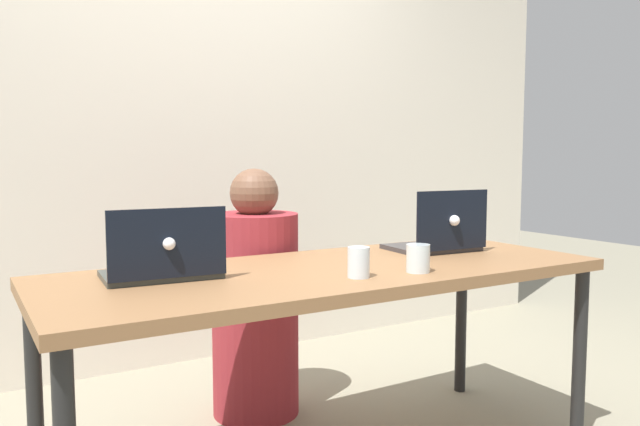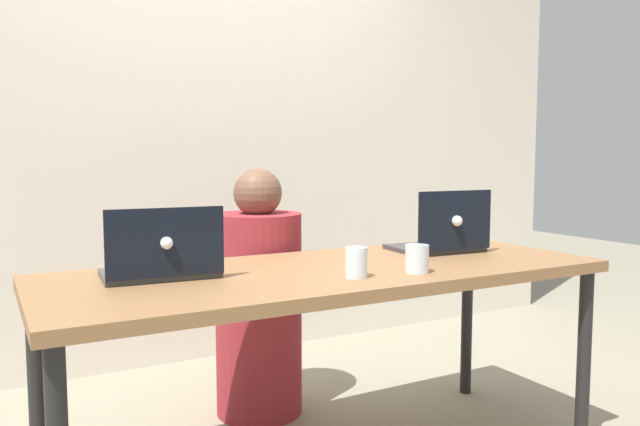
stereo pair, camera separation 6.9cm
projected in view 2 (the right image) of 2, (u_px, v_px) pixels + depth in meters
back_wall at (197, 119)px, 3.31m from camera, size 4.96×0.10×2.58m
desk at (330, 284)px, 2.12m from camera, size 1.91×0.73×0.72m
person_at_center at (259, 306)px, 2.64m from camera, size 0.44×0.44×1.04m
laptop_back_right at (441, 238)px, 2.45m from camera, size 0.35×0.30×0.25m
laptop_back_left at (162, 263)px, 1.92m from camera, size 0.37×0.28×0.23m
water_glass_center at (356, 264)px, 1.94m from camera, size 0.07×0.07×0.10m
water_glass_right at (417, 261)px, 2.02m from camera, size 0.08×0.08×0.09m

